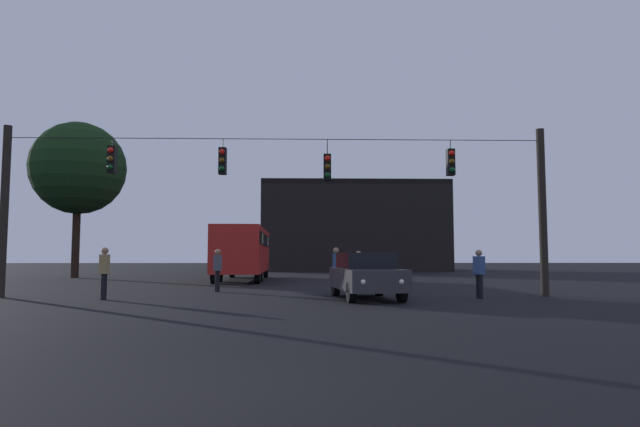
# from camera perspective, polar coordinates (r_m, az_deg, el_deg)

# --- Properties ---
(ground_plane) EXTENTS (168.00, 168.00, 0.00)m
(ground_plane) POSITION_cam_1_polar(r_m,az_deg,el_deg) (29.97, -3.50, -7.22)
(ground_plane) COLOR black
(ground_plane) RESTS_ON ground
(overhead_signal_span) EXTENTS (19.24, 0.44, 6.00)m
(overhead_signal_span) POSITION_cam_1_polar(r_m,az_deg,el_deg) (19.09, -4.51, 1.89)
(overhead_signal_span) COLOR black
(overhead_signal_span) RESTS_ON ground
(city_bus) EXTENTS (2.76, 11.05, 3.00)m
(city_bus) POSITION_cam_1_polar(r_m,az_deg,el_deg) (32.26, -8.07, -3.68)
(city_bus) COLOR #B21E19
(city_bus) RESTS_ON ground
(car_near_right) EXTENTS (2.26, 4.48, 1.52)m
(car_near_right) POSITION_cam_1_polar(r_m,az_deg,el_deg) (18.08, 4.87, -6.46)
(car_near_right) COLOR #2D2D33
(car_near_right) RESTS_ON ground
(pedestrian_crossing_left) EXTENTS (0.30, 0.40, 1.70)m
(pedestrian_crossing_left) POSITION_cam_1_polar(r_m,az_deg,el_deg) (21.92, -10.78, -5.63)
(pedestrian_crossing_left) COLOR black
(pedestrian_crossing_left) RESTS_ON ground
(pedestrian_crossing_center) EXTENTS (0.26, 0.37, 1.70)m
(pedestrian_crossing_center) POSITION_cam_1_polar(r_m,az_deg,el_deg) (18.97, -21.83, -5.57)
(pedestrian_crossing_center) COLOR black
(pedestrian_crossing_center) RESTS_ON ground
(pedestrian_crossing_right) EXTENTS (0.25, 0.37, 1.76)m
(pedestrian_crossing_right) POSITION_cam_1_polar(r_m,az_deg,el_deg) (21.82, 1.71, -5.60)
(pedestrian_crossing_right) COLOR black
(pedestrian_crossing_right) RESTS_ON ground
(pedestrian_near_bus) EXTENTS (0.25, 0.37, 1.62)m
(pedestrian_near_bus) POSITION_cam_1_polar(r_m,az_deg,el_deg) (21.76, 4.10, -5.83)
(pedestrian_near_bus) COLOR black
(pedestrian_near_bus) RESTS_ON ground
(pedestrian_trailing) EXTENTS (0.33, 0.41, 1.63)m
(pedestrian_trailing) POSITION_cam_1_polar(r_m,az_deg,el_deg) (18.86, 16.47, -5.85)
(pedestrian_trailing) COLOR black
(pedestrian_trailing) RESTS_ON ground
(corner_building) EXTENTS (17.67, 11.37, 8.53)m
(corner_building) POSITION_cam_1_polar(r_m,az_deg,el_deg) (54.89, 3.42, -1.54)
(corner_building) COLOR black
(corner_building) RESTS_ON ground
(tree_left_silhouette) EXTENTS (6.10, 6.10, 10.28)m
(tree_left_silhouette) POSITION_cam_1_polar(r_m,az_deg,el_deg) (39.26, -24.17, 4.36)
(tree_left_silhouette) COLOR black
(tree_left_silhouette) RESTS_ON ground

